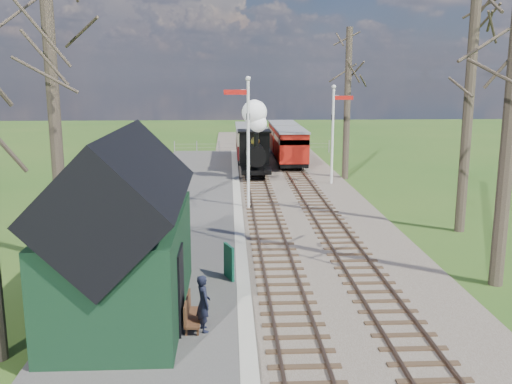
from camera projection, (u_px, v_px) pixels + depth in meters
distant_hills at (252, 243)px, 77.53m from camera, size 114.40×48.00×22.02m
ballast_bed at (280, 185)px, 32.78m from camera, size 8.00×60.00×0.10m
track_near at (257, 184)px, 32.71m from camera, size 1.60×60.00×0.15m
track_far at (302, 184)px, 32.83m from camera, size 1.60×60.00×0.15m
platform at (186, 220)px, 24.73m from camera, size 5.00×44.00×0.20m
coping_strip at (239, 219)px, 24.83m from camera, size 0.40×44.00×0.21m
station_shed at (123, 236)px, 14.47m from camera, size 3.25×6.30×4.78m
semaphore_near at (247, 134)px, 26.09m from camera, size 1.22×0.24×6.22m
semaphore_far at (334, 127)px, 32.26m from camera, size 1.22×0.24×5.72m
bare_trees at (311, 106)px, 20.10m from camera, size 15.51×22.39×12.00m
fence_line at (252, 146)px, 46.33m from camera, size 12.60×0.08×1.00m
locomotive at (255, 144)px, 34.74m from camera, size 1.86×4.35×4.66m
coach at (251, 141)px, 40.79m from camera, size 2.17×7.45×2.29m
red_carriage_a at (291, 147)px, 38.68m from camera, size 2.02×4.99×2.12m
red_carriage_b at (283, 138)px, 44.06m from camera, size 2.02×4.99×2.12m
sign_board at (229, 262)px, 17.26m from camera, size 0.33×0.70×1.05m
bench at (190, 313)px, 14.03m from camera, size 0.41×1.29×0.73m
person at (203, 303)px, 13.69m from camera, size 0.48×0.59×1.41m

